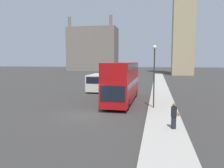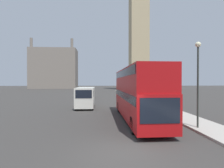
# 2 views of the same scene
# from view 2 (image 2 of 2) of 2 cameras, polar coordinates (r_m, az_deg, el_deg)

# --- Properties ---
(ground_plane) EXTENTS (300.00, 300.00, 0.00)m
(ground_plane) POSITION_cam_2_polar(r_m,az_deg,el_deg) (8.47, 3.34, -21.23)
(ground_plane) COLOR #383533
(clock_tower) EXTENTS (7.01, 7.18, 62.93)m
(clock_tower) POSITION_cam_2_polar(r_m,az_deg,el_deg) (72.02, 8.71, 24.39)
(clock_tower) COLOR tan
(clock_tower) RESTS_ON ground_plane
(building_block_distant) EXTENTS (22.46, 10.62, 24.23)m
(building_block_distant) POSITION_cam_2_polar(r_m,az_deg,el_deg) (93.13, -18.34, 4.75)
(building_block_distant) COLOR slate
(building_block_distant) RESTS_ON ground_plane
(red_double_decker_bus) EXTENTS (2.45, 11.00, 4.24)m
(red_double_decker_bus) POSITION_cam_2_polar(r_m,az_deg,el_deg) (14.63, 8.21, -2.47)
(red_double_decker_bus) COLOR #A80F11
(red_double_decker_bus) RESTS_ON ground_plane
(white_van) EXTENTS (2.13, 5.37, 2.49)m
(white_van) POSITION_cam_2_polar(r_m,az_deg,el_deg) (21.80, -8.64, -4.19)
(white_van) COLOR silver
(white_van) RESTS_ON ground_plane
(street_lamp) EXTENTS (0.36, 0.36, 5.67)m
(street_lamp) POSITION_cam_2_polar(r_m,az_deg,el_deg) (12.88, 26.25, 3.79)
(street_lamp) COLOR #2D332D
(street_lamp) RESTS_ON sidewalk_strip
(parked_sedan) EXTENTS (1.70, 4.71, 1.59)m
(parked_sedan) POSITION_cam_2_polar(r_m,az_deg,el_deg) (34.96, -8.03, -3.40)
(parked_sedan) COLOR maroon
(parked_sedan) RESTS_ON ground_plane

